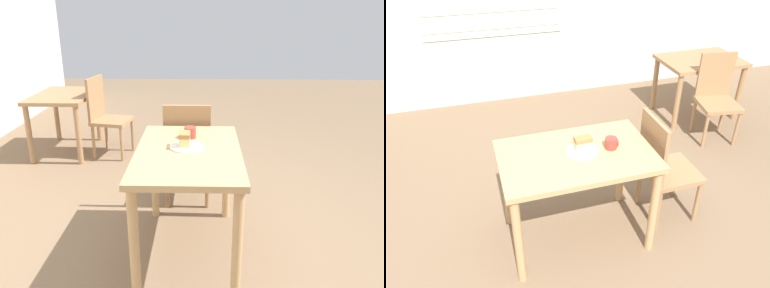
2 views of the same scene
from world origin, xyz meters
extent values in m
plane|color=#7A6047|center=(0.00, 0.00, 0.00)|extent=(14.00, 14.00, 0.00)
cube|color=tan|center=(-0.03, 0.36, 0.75)|extent=(1.06, 0.69, 0.04)
cylinder|color=tan|center=(-0.51, 0.07, 0.37)|extent=(0.06, 0.06, 0.73)
cylinder|color=tan|center=(0.46, 0.07, 0.37)|extent=(0.06, 0.06, 0.73)
cylinder|color=tan|center=(-0.51, 0.65, 0.37)|extent=(0.06, 0.06, 0.73)
cylinder|color=tan|center=(0.46, 0.65, 0.37)|extent=(0.06, 0.06, 0.73)
cube|color=#9E754C|center=(1.96, 1.90, 0.69)|extent=(0.92, 0.65, 0.04)
cylinder|color=#9E754C|center=(1.55, 1.63, 0.33)|extent=(0.06, 0.06, 0.67)
cylinder|color=#9E754C|center=(2.36, 1.63, 0.33)|extent=(0.06, 0.06, 0.67)
cylinder|color=#9E754C|center=(1.55, 2.17, 0.33)|extent=(0.06, 0.06, 0.67)
cylinder|color=#9E754C|center=(2.36, 2.17, 0.33)|extent=(0.06, 0.06, 0.67)
cube|color=#9E754C|center=(0.77, 0.39, 0.42)|extent=(0.40, 0.40, 0.04)
cylinder|color=#9E754C|center=(0.94, 0.22, 0.20)|extent=(0.04, 0.04, 0.40)
cylinder|color=#9E754C|center=(0.94, 0.57, 0.20)|extent=(0.04, 0.04, 0.40)
cylinder|color=#9E754C|center=(0.60, 0.22, 0.20)|extent=(0.04, 0.04, 0.40)
cylinder|color=#9E754C|center=(0.60, 0.57, 0.20)|extent=(0.04, 0.04, 0.40)
cube|color=#9E754C|center=(0.58, 0.39, 0.68)|extent=(0.03, 0.38, 0.49)
cube|color=#9E754C|center=(1.85, 1.32, 0.42)|extent=(0.47, 0.47, 0.04)
cylinder|color=#9E754C|center=(1.65, 1.18, 0.20)|extent=(0.04, 0.04, 0.40)
cylinder|color=#9E754C|center=(1.98, 1.11, 0.20)|extent=(0.04, 0.04, 0.40)
cylinder|color=#9E754C|center=(1.71, 1.52, 0.20)|extent=(0.04, 0.04, 0.40)
cylinder|color=#9E754C|center=(2.05, 1.45, 0.20)|extent=(0.04, 0.04, 0.40)
cube|color=#9E754C|center=(1.88, 1.50, 0.68)|extent=(0.38, 0.10, 0.49)
cylinder|color=white|center=(0.02, 0.37, 0.78)|extent=(0.22, 0.22, 0.01)
cube|color=#E0C67F|center=(0.03, 0.39, 0.82)|extent=(0.12, 0.07, 0.06)
cube|color=#A3703D|center=(0.03, 0.39, 0.86)|extent=(0.12, 0.07, 0.03)
cylinder|color=#9E382D|center=(0.23, 0.36, 0.81)|extent=(0.08, 0.08, 0.08)
torus|color=#9E382D|center=(0.27, 0.36, 0.81)|extent=(0.02, 0.06, 0.06)
camera|label=1|loc=(-2.31, 0.27, 1.64)|focal=35.00mm
camera|label=2|loc=(-0.64, -1.67, 2.21)|focal=35.00mm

